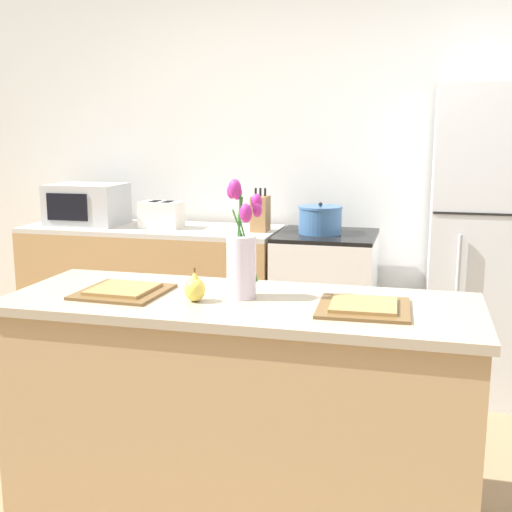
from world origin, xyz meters
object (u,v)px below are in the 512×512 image
stove_range (325,306)px  microwave (87,204)px  plate_setting_left (123,291)px  cooking_pot (320,220)px  toaster (162,215)px  refrigerator (490,245)px  knife_block (260,214)px  plate_setting_right (364,307)px  pear_figurine (195,288)px  flower_vase (241,255)px

stove_range → microwave: size_ratio=1.92×
stove_range → plate_setting_left: size_ratio=2.73×
stove_range → plate_setting_left: (-0.57, -1.63, 0.46)m
cooking_pot → toaster: bearing=-178.9°
refrigerator → knife_block: size_ratio=6.61×
cooking_pot → plate_setting_right: bearing=-75.8°
toaster → microwave: microwave is taller
cooking_pot → plate_setting_left: bearing=-108.1°
refrigerator → pear_figurine: size_ratio=13.80×
plate_setting_right → cooking_pot: bearing=104.2°
microwave → plate_setting_left: bearing=-57.2°
flower_vase → microwave: 2.18m
cooking_pot → microwave: microwave is taller
microwave → knife_block: 1.20m
plate_setting_left → cooking_pot: bearing=71.9°
stove_range → pear_figurine: (-0.25, -1.67, 0.50)m
flower_vase → stove_range: bearing=86.3°
refrigerator → microwave: (-2.57, -0.00, 0.16)m
refrigerator → toaster: size_ratio=6.37×
pear_figurine → plate_setting_right: size_ratio=0.38×
refrigerator → plate_setting_right: refrigerator is taller
stove_range → plate_setting_right: bearing=-77.2°
plate_setting_right → knife_block: (-0.79, 1.61, 0.11)m
plate_setting_right → toaster: size_ratio=1.20×
stove_range → cooking_pot: (-0.04, -0.01, 0.54)m
plate_setting_left → toaster: size_ratio=1.20×
refrigerator → toaster: bearing=-179.2°
flower_vase → knife_block: flower_vase is taller
stove_range → toaster: (-1.07, -0.03, 0.55)m
stove_range → flower_vase: flower_vase is taller
pear_figurine → plate_setting_right: 0.63m
plate_setting_right → microwave: 2.57m
plate_setting_right → pear_figurine: bearing=-175.8°
cooking_pot → microwave: (-1.58, 0.01, 0.05)m
microwave → knife_block: same height
stove_range → refrigerator: size_ratio=0.52×
flower_vase → plate_setting_left: bearing=-173.3°
plate_setting_right → knife_block: knife_block is taller
refrigerator → microwave: 2.57m
cooking_pot → microwave: 1.58m
pear_figurine → plate_setting_right: (0.62, 0.05, -0.04)m
stove_range → pear_figurine: size_ratio=7.11×
flower_vase → pear_figurine: 0.21m
flower_vase → plate_setting_left: flower_vase is taller
flower_vase → pear_figurine: flower_vase is taller
flower_vase → microwave: (-1.52, 1.57, -0.02)m
flower_vase → plate_setting_right: 0.50m
refrigerator → knife_block: (-1.37, -0.01, 0.14)m
toaster → microwave: bearing=177.3°
plate_setting_right → refrigerator: bearing=70.4°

